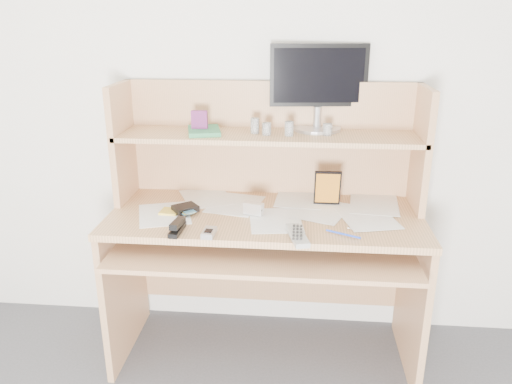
# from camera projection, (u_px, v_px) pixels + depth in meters

# --- Properties ---
(back_wall) EXTENTS (3.60, 0.04, 2.50)m
(back_wall) POSITION_uv_depth(u_px,v_px,m) (271.00, 91.00, 2.37)
(back_wall) COLOR white
(back_wall) RESTS_ON floor
(desk) EXTENTS (1.40, 0.70, 1.30)m
(desk) POSITION_uv_depth(u_px,v_px,m) (267.00, 218.00, 2.33)
(desk) COLOR tan
(desk) RESTS_ON floor
(paper_clutter) EXTENTS (1.32, 0.54, 0.01)m
(paper_clutter) POSITION_uv_depth(u_px,v_px,m) (265.00, 213.00, 2.24)
(paper_clutter) COLOR white
(paper_clutter) RESTS_ON desk
(keyboard) EXTENTS (0.49, 0.18, 0.03)m
(keyboard) POSITION_uv_depth(u_px,v_px,m) (277.00, 237.00, 2.20)
(keyboard) COLOR black
(keyboard) RESTS_ON desk
(tv_remote) EXTENTS (0.10, 0.21, 0.02)m
(tv_remote) POSITION_uv_depth(u_px,v_px,m) (297.00, 235.00, 1.98)
(tv_remote) COLOR #9C9C97
(tv_remote) RESTS_ON paper_clutter
(flip_phone) EXTENTS (0.05, 0.09, 0.02)m
(flip_phone) POSITION_uv_depth(u_px,v_px,m) (209.00, 232.00, 2.01)
(flip_phone) COLOR #B2B2B4
(flip_phone) RESTS_ON paper_clutter
(stapler) EXTENTS (0.05, 0.14, 0.04)m
(stapler) POSITION_uv_depth(u_px,v_px,m) (177.00, 226.00, 2.03)
(stapler) COLOR black
(stapler) RESTS_ON paper_clutter
(wallet) EXTENTS (0.13, 0.13, 0.03)m
(wallet) POSITION_uv_depth(u_px,v_px,m) (185.00, 208.00, 2.24)
(wallet) COLOR black
(wallet) RESTS_ON paper_clutter
(sticky_note_pad) EXTENTS (0.09, 0.09, 0.01)m
(sticky_note_pad) POSITION_uv_depth(u_px,v_px,m) (170.00, 212.00, 2.25)
(sticky_note_pad) COLOR yellow
(sticky_note_pad) RESTS_ON desk
(digital_camera) EXTENTS (0.09, 0.06, 0.05)m
(digital_camera) POSITION_uv_depth(u_px,v_px,m) (253.00, 208.00, 2.21)
(digital_camera) COLOR silver
(digital_camera) RESTS_ON paper_clutter
(game_case) EXTENTS (0.12, 0.01, 0.17)m
(game_case) POSITION_uv_depth(u_px,v_px,m) (327.00, 188.00, 2.29)
(game_case) COLOR black
(game_case) RESTS_ON paper_clutter
(blue_pen) EXTENTS (0.14, 0.07, 0.01)m
(blue_pen) POSITION_uv_depth(u_px,v_px,m) (343.00, 234.00, 2.00)
(blue_pen) COLOR #1838B7
(blue_pen) RESTS_ON paper_clutter
(card_box) EXTENTS (0.07, 0.02, 0.10)m
(card_box) POSITION_uv_depth(u_px,v_px,m) (199.00, 122.00, 2.27)
(card_box) COLOR maroon
(card_box) RESTS_ON desk
(shelf_book) EXTENTS (0.18, 0.22, 0.02)m
(shelf_book) POSITION_uv_depth(u_px,v_px,m) (204.00, 131.00, 2.28)
(shelf_book) COLOR #338053
(shelf_book) RESTS_ON desk
(chip_stack_a) EXTENTS (0.05, 0.05, 0.06)m
(chip_stack_a) POSITION_uv_depth(u_px,v_px,m) (267.00, 129.00, 2.24)
(chip_stack_a) COLOR black
(chip_stack_a) RESTS_ON desk
(chip_stack_b) EXTENTS (0.04, 0.04, 0.06)m
(chip_stack_b) POSITION_uv_depth(u_px,v_px,m) (289.00, 129.00, 2.22)
(chip_stack_b) COLOR silver
(chip_stack_b) RESTS_ON desk
(chip_stack_c) EXTENTS (0.05, 0.05, 0.05)m
(chip_stack_c) POSITION_uv_depth(u_px,v_px,m) (327.00, 129.00, 2.23)
(chip_stack_c) COLOR black
(chip_stack_c) RESTS_ON desk
(chip_stack_d) EXTENTS (0.05, 0.05, 0.07)m
(chip_stack_d) POSITION_uv_depth(u_px,v_px,m) (255.00, 126.00, 2.26)
(chip_stack_d) COLOR silver
(chip_stack_d) RESTS_ON desk
(monitor) EXTENTS (0.45, 0.23, 0.39)m
(monitor) POSITION_uv_depth(u_px,v_px,m) (319.00, 85.00, 2.29)
(monitor) COLOR #B6B5BB
(monitor) RESTS_ON desk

